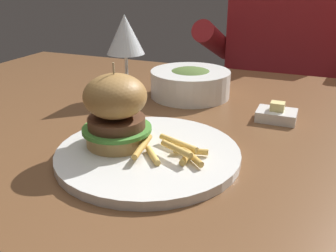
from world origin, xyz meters
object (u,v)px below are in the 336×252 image
(soup_bowl, at_px, (190,83))
(main_plate, at_px, (148,154))
(wine_glass, at_px, (125,36))
(butter_dish, at_px, (277,114))
(burger_sandwich, at_px, (116,110))
(diner_person, at_px, (277,103))

(soup_bowl, bearing_deg, main_plate, -82.30)
(wine_glass, height_order, butter_dish, wine_glass)
(butter_dish, bearing_deg, wine_glass, 176.26)
(burger_sandwich, relative_size, diner_person, 0.11)
(soup_bowl, xyz_separation_m, diner_person, (0.14, 0.57, -0.21))
(diner_person, bearing_deg, butter_dish, -84.82)
(burger_sandwich, height_order, diner_person, diner_person)
(wine_glass, xyz_separation_m, diner_person, (0.27, 0.63, -0.31))
(burger_sandwich, bearing_deg, butter_dish, 47.69)
(wine_glass, bearing_deg, burger_sandwich, -65.05)
(wine_glass, height_order, diner_person, diner_person)
(butter_dish, bearing_deg, diner_person, 95.18)
(soup_bowl, distance_m, diner_person, 0.62)
(wine_glass, bearing_deg, main_plate, -56.21)
(main_plate, bearing_deg, diner_person, 83.56)
(diner_person, bearing_deg, soup_bowl, -104.03)
(main_plate, height_order, butter_dish, butter_dish)
(wine_glass, xyz_separation_m, soup_bowl, (0.13, 0.06, -0.10))
(butter_dish, xyz_separation_m, soup_bowl, (-0.20, 0.08, 0.02))
(main_plate, distance_m, burger_sandwich, 0.08)
(main_plate, xyz_separation_m, burger_sandwich, (-0.05, 0.00, 0.06))
(burger_sandwich, xyz_separation_m, butter_dish, (0.21, 0.23, -0.06))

